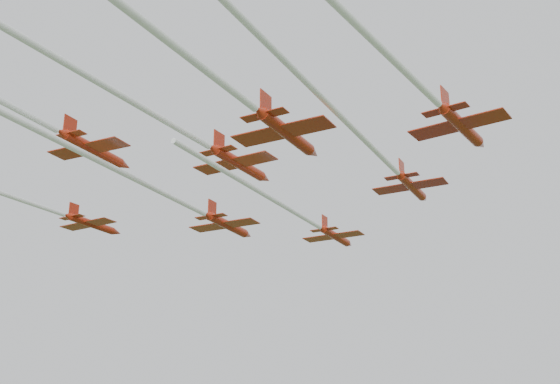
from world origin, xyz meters
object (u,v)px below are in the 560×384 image
(jet_row2_left, at_px, (183,203))
(jet_row4_right, at_px, (237,94))
(jet_row3_left, at_px, (6,195))
(jet_row3_right, at_px, (379,46))
(jet_row4_left, at_px, (30,116))
(jet_row2_right, at_px, (369,144))
(jet_row3_mid, at_px, (182,130))
(jet_lead, at_px, (307,220))

(jet_row2_left, distance_m, jet_row4_right, 31.40)
(jet_row2_left, relative_size, jet_row3_left, 0.96)
(jet_row3_right, xyz_separation_m, jet_row4_right, (-11.77, 0.32, -2.21))
(jet_row4_left, xyz_separation_m, jet_row4_right, (22.45, -3.26, -2.73))
(jet_row3_left, bearing_deg, jet_row3_right, -5.17)
(jet_row2_left, bearing_deg, jet_row4_right, -47.61)
(jet_row3_left, bearing_deg, jet_row4_right, -10.48)
(jet_row2_right, height_order, jet_row3_right, jet_row3_right)
(jet_row3_mid, distance_m, jet_row4_left, 14.42)
(jet_row2_right, bearing_deg, jet_lead, 133.46)
(jet_row2_left, xyz_separation_m, jet_row3_right, (28.85, -26.65, 1.36))
(jet_row4_left, bearing_deg, jet_row3_right, 2.91)
(jet_row3_mid, bearing_deg, jet_row3_right, -13.04)
(jet_lead, xyz_separation_m, jet_row3_mid, (-6.44, -23.69, 2.90))
(jet_row2_left, distance_m, jet_row3_right, 39.30)
(jet_row3_mid, relative_size, jet_row4_right, 1.10)
(jet_row2_right, relative_size, jet_row3_right, 0.86)
(jet_row4_right, bearing_deg, jet_lead, 106.74)
(jet_row3_mid, bearing_deg, jet_row2_right, 34.15)
(jet_row4_right, bearing_deg, jet_row3_left, 167.41)
(jet_row3_mid, bearing_deg, jet_row3_left, -178.06)
(jet_row2_right, relative_size, jet_row3_mid, 1.16)
(jet_row2_left, height_order, jet_row3_mid, jet_row3_mid)
(jet_row2_right, distance_m, jet_row4_right, 18.72)
(jet_row3_mid, bearing_deg, jet_row4_right, -33.17)
(jet_row2_left, height_order, jet_row3_left, jet_row2_left)
(jet_lead, relative_size, jet_row4_left, 0.94)
(jet_row3_right, bearing_deg, jet_row2_right, 120.01)
(jet_row2_left, height_order, jet_row4_right, jet_row2_left)
(jet_row2_right, height_order, jet_row4_left, jet_row4_left)
(jet_row2_right, relative_size, jet_row3_left, 1.08)
(jet_row3_mid, distance_m, jet_row4_right, 14.33)
(jet_lead, xyz_separation_m, jet_row3_right, (15.12, -34.16, 2.57))
(jet_row4_left, bearing_deg, jet_row2_left, 85.78)
(jet_row3_left, xyz_separation_m, jet_row4_left, (11.24, -11.51, 2.95))
(jet_lead, relative_size, jet_row3_mid, 0.86)
(jet_row4_right, bearing_deg, jet_row3_mid, 145.04)
(jet_row2_right, bearing_deg, jet_row3_mid, -148.57)
(jet_row2_left, relative_size, jet_row4_left, 1.12)
(jet_row4_left, height_order, jet_row4_right, jet_row4_left)
(jet_row3_left, height_order, jet_row4_left, jet_row4_left)
(jet_lead, xyz_separation_m, jet_row4_right, (3.35, -33.84, 0.36))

